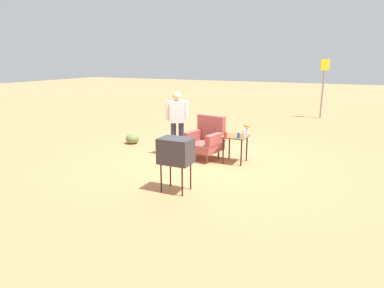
{
  "coord_description": "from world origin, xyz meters",
  "views": [
    {
      "loc": [
        3.1,
        -7.26,
        2.43
      ],
      "look_at": [
        0.09,
        -0.94,
        0.65
      ],
      "focal_mm": 31.19,
      "sensor_mm": 36.0,
      "label": 1
    }
  ],
  "objects_px": {
    "armchair": "(206,139)",
    "tv_on_stand": "(176,151)",
    "person_standing": "(177,119)",
    "soda_can_red": "(225,135)",
    "side_table": "(235,140)",
    "bottle_short_clear": "(244,133)",
    "soda_can_blue": "(239,135)",
    "road_sign": "(323,85)",
    "flower_vase": "(247,129)"
  },
  "relations": [
    {
      "from": "tv_on_stand",
      "to": "bottle_short_clear",
      "type": "distance_m",
      "value": 2.23
    },
    {
      "from": "bottle_short_clear",
      "to": "person_standing",
      "type": "bearing_deg",
      "value": 177.69
    },
    {
      "from": "armchair",
      "to": "tv_on_stand",
      "type": "height_order",
      "value": "armchair"
    },
    {
      "from": "tv_on_stand",
      "to": "armchair",
      "type": "bearing_deg",
      "value": 98.79
    },
    {
      "from": "road_sign",
      "to": "bottle_short_clear",
      "type": "relative_size",
      "value": 12.2
    },
    {
      "from": "bottle_short_clear",
      "to": "soda_can_red",
      "type": "bearing_deg",
      "value": -160.38
    },
    {
      "from": "side_table",
      "to": "soda_can_red",
      "type": "distance_m",
      "value": 0.33
    },
    {
      "from": "tv_on_stand",
      "to": "soda_can_blue",
      "type": "xyz_separation_m",
      "value": [
        0.56,
        2.04,
        -0.06
      ]
    },
    {
      "from": "person_standing",
      "to": "soda_can_red",
      "type": "xyz_separation_m",
      "value": [
        1.39,
        -0.22,
        -0.22
      ]
    },
    {
      "from": "side_table",
      "to": "soda_can_blue",
      "type": "height_order",
      "value": "soda_can_blue"
    },
    {
      "from": "armchair",
      "to": "person_standing",
      "type": "xyz_separation_m",
      "value": [
        -0.78,
        -0.07,
        0.44
      ]
    },
    {
      "from": "side_table",
      "to": "flower_vase",
      "type": "xyz_separation_m",
      "value": [
        0.22,
        0.16,
        0.25
      ]
    },
    {
      "from": "tv_on_stand",
      "to": "road_sign",
      "type": "distance_m",
      "value": 10.01
    },
    {
      "from": "armchair",
      "to": "side_table",
      "type": "distance_m",
      "value": 0.78
    },
    {
      "from": "side_table",
      "to": "road_sign",
      "type": "bearing_deg",
      "value": 80.42
    },
    {
      "from": "tv_on_stand",
      "to": "soda_can_blue",
      "type": "relative_size",
      "value": 8.44
    },
    {
      "from": "tv_on_stand",
      "to": "bottle_short_clear",
      "type": "xyz_separation_m",
      "value": [
        0.66,
        2.13,
        -0.02
      ]
    },
    {
      "from": "person_standing",
      "to": "flower_vase",
      "type": "distance_m",
      "value": 1.8
    },
    {
      "from": "road_sign",
      "to": "soda_can_red",
      "type": "relative_size",
      "value": 20.0
    },
    {
      "from": "armchair",
      "to": "road_sign",
      "type": "bearing_deg",
      "value": 74.75
    },
    {
      "from": "person_standing",
      "to": "soda_can_blue",
      "type": "bearing_deg",
      "value": -5.41
    },
    {
      "from": "bottle_short_clear",
      "to": "flower_vase",
      "type": "xyz_separation_m",
      "value": [
        -0.01,
        0.26,
        0.05
      ]
    },
    {
      "from": "armchair",
      "to": "person_standing",
      "type": "relative_size",
      "value": 0.65
    },
    {
      "from": "tv_on_stand",
      "to": "road_sign",
      "type": "relative_size",
      "value": 0.42
    },
    {
      "from": "tv_on_stand",
      "to": "side_table",
      "type": "bearing_deg",
      "value": 79.09
    },
    {
      "from": "bottle_short_clear",
      "to": "soda_can_red",
      "type": "relative_size",
      "value": 1.64
    },
    {
      "from": "side_table",
      "to": "person_standing",
      "type": "distance_m",
      "value": 1.61
    },
    {
      "from": "road_sign",
      "to": "flower_vase",
      "type": "height_order",
      "value": "road_sign"
    },
    {
      "from": "soda_can_blue",
      "to": "flower_vase",
      "type": "bearing_deg",
      "value": 75.49
    },
    {
      "from": "tv_on_stand",
      "to": "flower_vase",
      "type": "bearing_deg",
      "value": 74.8
    },
    {
      "from": "side_table",
      "to": "tv_on_stand",
      "type": "relative_size",
      "value": 0.64
    },
    {
      "from": "armchair",
      "to": "side_table",
      "type": "bearing_deg",
      "value": -3.87
    },
    {
      "from": "bottle_short_clear",
      "to": "armchair",
      "type": "bearing_deg",
      "value": 171.89
    },
    {
      "from": "tv_on_stand",
      "to": "person_standing",
      "type": "distance_m",
      "value": 2.48
    },
    {
      "from": "bottle_short_clear",
      "to": "soda_can_blue",
      "type": "bearing_deg",
      "value": -139.69
    },
    {
      "from": "armchair",
      "to": "flower_vase",
      "type": "bearing_deg",
      "value": 6.39
    },
    {
      "from": "road_sign",
      "to": "bottle_short_clear",
      "type": "bearing_deg",
      "value": -97.77
    },
    {
      "from": "armchair",
      "to": "tv_on_stand",
      "type": "bearing_deg",
      "value": -81.21
    },
    {
      "from": "flower_vase",
      "to": "road_sign",
      "type": "bearing_deg",
      "value": 81.86
    },
    {
      "from": "road_sign",
      "to": "soda_can_blue",
      "type": "height_order",
      "value": "road_sign"
    },
    {
      "from": "side_table",
      "to": "soda_can_red",
      "type": "height_order",
      "value": "soda_can_red"
    },
    {
      "from": "road_sign",
      "to": "soda_can_blue",
      "type": "relative_size",
      "value": 20.0
    },
    {
      "from": "armchair",
      "to": "road_sign",
      "type": "xyz_separation_m",
      "value": [
        2.07,
        7.58,
        0.88
      ]
    },
    {
      "from": "armchair",
      "to": "bottle_short_clear",
      "type": "relative_size",
      "value": 5.3
    },
    {
      "from": "soda_can_red",
      "to": "soda_can_blue",
      "type": "relative_size",
      "value": 1.0
    },
    {
      "from": "armchair",
      "to": "soda_can_red",
      "type": "bearing_deg",
      "value": -25.46
    },
    {
      "from": "bottle_short_clear",
      "to": "soda_can_blue",
      "type": "height_order",
      "value": "bottle_short_clear"
    },
    {
      "from": "soda_can_blue",
      "to": "road_sign",
      "type": "bearing_deg",
      "value": 81.57
    },
    {
      "from": "soda_can_red",
      "to": "soda_can_blue",
      "type": "distance_m",
      "value": 0.31
    },
    {
      "from": "armchair",
      "to": "tv_on_stand",
      "type": "xyz_separation_m",
      "value": [
        0.35,
        -2.27,
        0.28
      ]
    }
  ]
}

